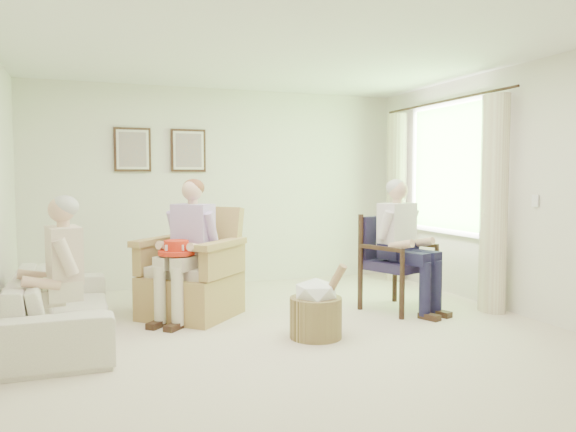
{
  "coord_description": "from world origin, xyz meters",
  "views": [
    {
      "loc": [
        -1.76,
        -4.58,
        1.44
      ],
      "look_at": [
        0.16,
        0.64,
        1.05
      ],
      "focal_mm": 35.0,
      "sensor_mm": 36.0,
      "label": 1
    }
  ],
  "objects_px": {
    "person_wicker": "(192,238)",
    "hatbox": "(316,308)",
    "wood_armchair": "(394,258)",
    "person_dark": "(403,235)",
    "wicker_armchair": "(190,282)",
    "red_hat": "(176,249)",
    "person_sofa": "(59,266)",
    "sofa": "(62,306)"
  },
  "relations": [
    {
      "from": "person_wicker",
      "to": "hatbox",
      "type": "distance_m",
      "value": 1.49
    },
    {
      "from": "wood_armchair",
      "to": "person_dark",
      "type": "xyz_separation_m",
      "value": [
        0.0,
        -0.17,
        0.27
      ]
    },
    {
      "from": "wicker_armchair",
      "to": "red_hat",
      "type": "bearing_deg",
      "value": -79.24
    },
    {
      "from": "person_sofa",
      "to": "red_hat",
      "type": "distance_m",
      "value": 1.19
    },
    {
      "from": "wood_armchair",
      "to": "red_hat",
      "type": "bearing_deg",
      "value": 155.41
    },
    {
      "from": "person_wicker",
      "to": "red_hat",
      "type": "bearing_deg",
      "value": -100.31
    },
    {
      "from": "sofa",
      "to": "person_dark",
      "type": "bearing_deg",
      "value": -92.16
    },
    {
      "from": "person_wicker",
      "to": "person_sofa",
      "type": "distance_m",
      "value": 1.41
    },
    {
      "from": "person_wicker",
      "to": "red_hat",
      "type": "distance_m",
      "value": 0.24
    },
    {
      "from": "wicker_armchair",
      "to": "sofa",
      "type": "xyz_separation_m",
      "value": [
        -1.22,
        -0.47,
        -0.06
      ]
    },
    {
      "from": "sofa",
      "to": "hatbox",
      "type": "relative_size",
      "value": 2.97
    },
    {
      "from": "red_hat",
      "to": "person_dark",
      "type": "bearing_deg",
      "value": -7.68
    },
    {
      "from": "person_sofa",
      "to": "hatbox",
      "type": "xyz_separation_m",
      "value": [
        2.13,
        -0.33,
        -0.45
      ]
    },
    {
      "from": "wicker_armchair",
      "to": "red_hat",
      "type": "xyz_separation_m",
      "value": [
        -0.18,
        -0.28,
        0.38
      ]
    },
    {
      "from": "wicker_armchair",
      "to": "hatbox",
      "type": "relative_size",
      "value": 1.63
    },
    {
      "from": "wicker_armchair",
      "to": "person_sofa",
      "type": "bearing_deg",
      "value": -101.46
    },
    {
      "from": "wood_armchair",
      "to": "hatbox",
      "type": "distance_m",
      "value": 1.49
    },
    {
      "from": "person_sofa",
      "to": "red_hat",
      "type": "xyz_separation_m",
      "value": [
        1.04,
        0.58,
        0.02
      ]
    },
    {
      "from": "person_sofa",
      "to": "hatbox",
      "type": "height_order",
      "value": "person_sofa"
    },
    {
      "from": "wicker_armchair",
      "to": "person_dark",
      "type": "distance_m",
      "value": 2.29
    },
    {
      "from": "wicker_armchair",
      "to": "hatbox",
      "type": "height_order",
      "value": "wicker_armchair"
    },
    {
      "from": "wood_armchair",
      "to": "hatbox",
      "type": "bearing_deg",
      "value": -169.72
    },
    {
      "from": "person_wicker",
      "to": "person_sofa",
      "type": "height_order",
      "value": "person_wicker"
    },
    {
      "from": "red_hat",
      "to": "person_wicker",
      "type": "bearing_deg",
      "value": 36.27
    },
    {
      "from": "hatbox",
      "to": "person_wicker",
      "type": "bearing_deg",
      "value": 131.31
    },
    {
      "from": "wood_armchair",
      "to": "sofa",
      "type": "xyz_separation_m",
      "value": [
        -3.38,
        -0.04,
        -0.25
      ]
    },
    {
      "from": "sofa",
      "to": "person_dark",
      "type": "relative_size",
      "value": 1.47
    },
    {
      "from": "person_dark",
      "to": "red_hat",
      "type": "distance_m",
      "value": 2.36
    },
    {
      "from": "wood_armchair",
      "to": "person_sofa",
      "type": "relative_size",
      "value": 0.8
    },
    {
      "from": "person_wicker",
      "to": "red_hat",
      "type": "height_order",
      "value": "person_wicker"
    },
    {
      "from": "person_dark",
      "to": "red_hat",
      "type": "height_order",
      "value": "person_dark"
    },
    {
      "from": "person_wicker",
      "to": "person_sofa",
      "type": "xyz_separation_m",
      "value": [
        -1.22,
        -0.71,
        -0.11
      ]
    },
    {
      "from": "wood_armchair",
      "to": "sofa",
      "type": "distance_m",
      "value": 3.39
    },
    {
      "from": "wood_armchair",
      "to": "hatbox",
      "type": "height_order",
      "value": "wood_armchair"
    },
    {
      "from": "sofa",
      "to": "person_sofa",
      "type": "distance_m",
      "value": 0.57
    },
    {
      "from": "sofa",
      "to": "person_dark",
      "type": "xyz_separation_m",
      "value": [
        3.38,
        -0.13,
        0.52
      ]
    },
    {
      "from": "sofa",
      "to": "person_dark",
      "type": "distance_m",
      "value": 3.42
    },
    {
      "from": "sofa",
      "to": "red_hat",
      "type": "height_order",
      "value": "red_hat"
    },
    {
      "from": "person_wicker",
      "to": "person_dark",
      "type": "distance_m",
      "value": 2.21
    },
    {
      "from": "person_dark",
      "to": "hatbox",
      "type": "distance_m",
      "value": 1.49
    },
    {
      "from": "wood_armchair",
      "to": "sofa",
      "type": "relative_size",
      "value": 0.49
    },
    {
      "from": "wicker_armchair",
      "to": "person_wicker",
      "type": "xyz_separation_m",
      "value": [
        0.0,
        -0.15,
        0.47
      ]
    }
  ]
}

